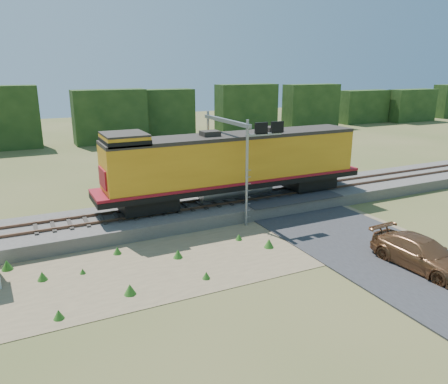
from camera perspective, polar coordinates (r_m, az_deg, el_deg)
ground at (r=23.17m, az=0.75°, el=-7.91°), size 140.00×140.00×0.00m
ballast at (r=28.14m, az=-4.77°, el=-2.68°), size 70.00×5.00×0.80m
rails at (r=27.99m, az=-4.80°, el=-1.75°), size 70.00×1.54×0.16m
dirt_shoulder at (r=22.83m, az=-4.35°, el=-8.30°), size 26.00×8.00×0.03m
road at (r=27.33m, az=13.28°, el=-4.34°), size 7.00×66.00×0.86m
tree_line_north at (r=58.02m, az=-16.66°, el=9.13°), size 130.00×3.00×6.50m
weed_clumps at (r=22.04m, az=-7.63°, el=-9.38°), size 15.00×6.20×0.56m
locomotive at (r=28.63m, az=1.09°, el=3.78°), size 18.59×2.84×4.80m
signal_gantry at (r=27.70m, az=1.46°, el=6.68°), size 2.57×6.20×6.48m
car at (r=23.25m, az=24.39°, el=-7.33°), size 2.41×5.28×1.50m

